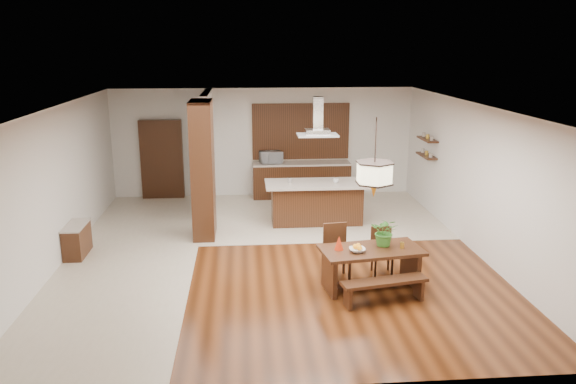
{
  "coord_description": "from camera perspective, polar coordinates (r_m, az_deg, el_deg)",
  "views": [
    {
      "loc": [
        -0.54,
        -10.41,
        4.0
      ],
      "look_at": [
        0.3,
        0.0,
        1.25
      ],
      "focal_mm": 35.0,
      "sensor_mm": 36.0,
      "label": 1
    }
  ],
  "objects": [
    {
      "name": "hallway_doorway",
      "position": [
        15.26,
        -12.68,
        3.24
      ],
      "size": [
        1.1,
        0.2,
        2.1
      ],
      "primitive_type": "cube",
      "color": "black",
      "rests_on": "ground"
    },
    {
      "name": "dining_chair_left",
      "position": [
        9.91,
        5.06,
        -6.12
      ],
      "size": [
        0.47,
        0.47,
        0.96
      ],
      "primitive_type": null,
      "rotation": [
        0.0,
        0.0,
        0.13
      ],
      "color": "black",
      "rests_on": "ground"
    },
    {
      "name": "napkin_cone",
      "position": [
        9.37,
        5.2,
        -5.17
      ],
      "size": [
        0.2,
        0.2,
        0.24
      ],
      "primitive_type": "cone",
      "rotation": [
        0.0,
        0.0,
        0.38
      ],
      "color": "red",
      "rests_on": "dining_table"
    },
    {
      "name": "dining_chair_right",
      "position": [
        10.21,
        9.57,
        -5.99
      ],
      "size": [
        0.38,
        0.38,
        0.84
      ],
      "primitive_type": null,
      "rotation": [
        0.0,
        0.0,
        -0.03
      ],
      "color": "black",
      "rests_on": "ground"
    },
    {
      "name": "kitchen_window",
      "position": [
        15.12,
        1.29,
        6.19
      ],
      "size": [
        2.6,
        0.08,
        1.5
      ],
      "primitive_type": "cube",
      "color": "brown",
      "rests_on": "room_shell"
    },
    {
      "name": "tile_kitchen",
      "position": [
        13.64,
        3.14,
        -2.31
      ],
      "size": [
        5.5,
        4.0,
        0.01
      ],
      "primitive_type": "cube",
      "color": "beige",
      "rests_on": "ground"
    },
    {
      "name": "range_hood",
      "position": [
        12.51,
        3.03,
        7.68
      ],
      "size": [
        0.9,
        0.55,
        0.87
      ],
      "primitive_type": null,
      "color": "silver",
      "rests_on": "room_shell"
    },
    {
      "name": "island_cup",
      "position": [
        12.72,
        4.9,
        1.14
      ],
      "size": [
        0.15,
        0.15,
        0.1
      ],
      "primitive_type": "imported",
      "rotation": [
        0.0,
        0.0,
        0.19
      ],
      "color": "white",
      "rests_on": "kitchen_island"
    },
    {
      "name": "soffit_band",
      "position": [
        10.49,
        -1.65,
        8.64
      ],
      "size": [
        8.0,
        9.0,
        0.02
      ],
      "primitive_type": "cube",
      "color": "#3F1F0F",
      "rests_on": "room_shell"
    },
    {
      "name": "rear_counter",
      "position": [
        15.11,
        1.36,
        1.26
      ],
      "size": [
        2.6,
        0.62,
        0.95
      ],
      "color": "black",
      "rests_on": "ground"
    },
    {
      "name": "fruit_bowl",
      "position": [
        9.33,
        7.05,
        -5.86
      ],
      "size": [
        0.26,
        0.26,
        0.06
      ],
      "primitive_type": "imported",
      "rotation": [
        0.0,
        0.0,
        0.0
      ],
      "color": "beige",
      "rests_on": "dining_table"
    },
    {
      "name": "shelf_lower",
      "position": [
        13.98,
        13.88,
        3.6
      ],
      "size": [
        0.26,
        0.9,
        0.04
      ],
      "primitive_type": "cube",
      "color": "black",
      "rests_on": "room_shell"
    },
    {
      "name": "pendant_lantern",
      "position": [
        9.1,
        8.83,
        3.45
      ],
      "size": [
        0.64,
        0.64,
        1.31
      ],
      "primitive_type": null,
      "color": "beige",
      "rests_on": "room_shell"
    },
    {
      "name": "room_shell",
      "position": [
        10.61,
        -1.62,
        4.21
      ],
      "size": [
        9.0,
        9.04,
        2.92
      ],
      "color": "#3E1D0B",
      "rests_on": "ground"
    },
    {
      "name": "dining_table",
      "position": [
        9.58,
        8.43,
        -6.75
      ],
      "size": [
        1.79,
        1.08,
        0.7
      ],
      "rotation": [
        0.0,
        0.0,
        0.15
      ],
      "color": "black",
      "rests_on": "ground"
    },
    {
      "name": "partition_pier",
      "position": [
        11.92,
        -8.65,
        2.23
      ],
      "size": [
        0.45,
        1.0,
        2.9
      ],
      "primitive_type": "cube",
      "color": "black",
      "rests_on": "ground"
    },
    {
      "name": "tile_hallway",
      "position": [
        11.37,
        -15.61,
        -6.4
      ],
      "size": [
        2.5,
        9.0,
        0.01
      ],
      "primitive_type": "cube",
      "color": "beige",
      "rests_on": "ground"
    },
    {
      "name": "microwave",
      "position": [
        14.91,
        -1.74,
        3.55
      ],
      "size": [
        0.65,
        0.52,
        0.31
      ],
      "primitive_type": "imported",
      "rotation": [
        0.0,
        0.0,
        0.26
      ],
      "color": "silver",
      "rests_on": "rear_counter"
    },
    {
      "name": "hallway_console",
      "position": [
        11.7,
        -20.65,
        -4.6
      ],
      "size": [
        0.37,
        0.88,
        0.63
      ],
      "primitive_type": "cube",
      "color": "black",
      "rests_on": "ground"
    },
    {
      "name": "dining_bench",
      "position": [
        9.19,
        9.74,
        -9.92
      ],
      "size": [
        1.44,
        0.58,
        0.4
      ],
      "primitive_type": null,
      "rotation": [
        0.0,
        0.0,
        0.2
      ],
      "color": "black",
      "rests_on": "ground"
    },
    {
      "name": "kitchen_island",
      "position": [
        12.9,
        2.91,
        -1.03
      ],
      "size": [
        2.35,
        1.03,
        0.97
      ],
      "rotation": [
        0.0,
        0.0,
        -0.0
      ],
      "color": "black",
      "rests_on": "ground"
    },
    {
      "name": "foliage_plant",
      "position": [
        9.6,
        9.84,
        -3.99
      ],
      "size": [
        0.57,
        0.54,
        0.5
      ],
      "primitive_type": "imported",
      "rotation": [
        0.0,
        0.0,
        -0.42
      ],
      "color": "#367627",
      "rests_on": "dining_table"
    },
    {
      "name": "shelf_upper",
      "position": [
        13.92,
        13.98,
        5.22
      ],
      "size": [
        0.26,
        0.9,
        0.04
      ],
      "primitive_type": "cube",
      "color": "black",
      "rests_on": "room_shell"
    },
    {
      "name": "partition_stub",
      "position": [
        13.97,
        -8.08,
        4.09
      ],
      "size": [
        0.18,
        2.4,
        2.9
      ],
      "primitive_type": "cube",
      "color": "silver",
      "rests_on": "ground"
    },
    {
      "name": "gold_ornament",
      "position": [
        9.61,
        11.52,
        -5.32
      ],
      "size": [
        0.08,
        0.08,
        0.1
      ],
      "primitive_type": "cylinder",
      "rotation": [
        0.0,
        0.0,
        -0.07
      ],
      "color": "gold",
      "rests_on": "dining_table"
    }
  ]
}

